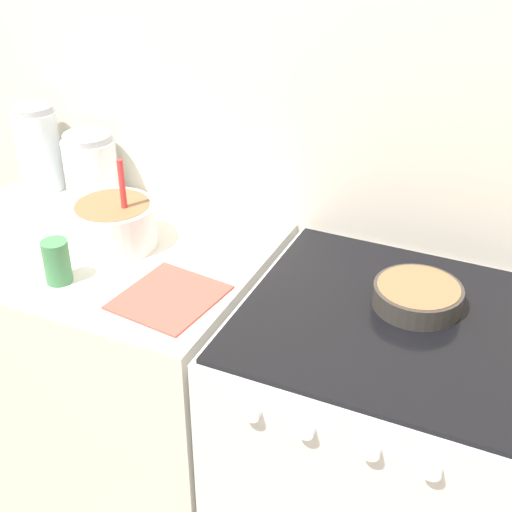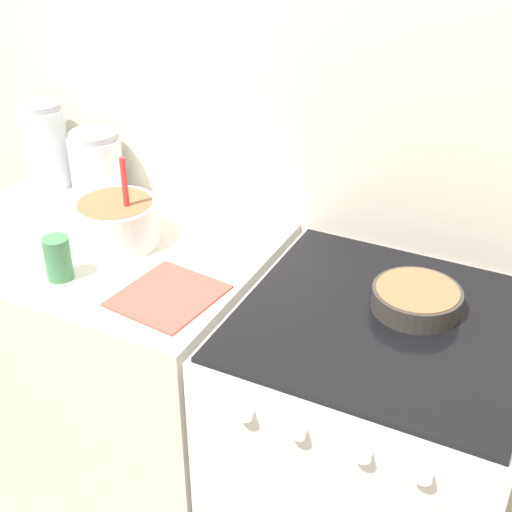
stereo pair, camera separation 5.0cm
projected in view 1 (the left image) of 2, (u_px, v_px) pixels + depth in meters
wall_back at (304, 133)px, 1.92m from camera, size 4.86×0.05×2.40m
countertop_cabinet at (112, 375)px, 2.18m from camera, size 0.93×0.67×0.93m
stove at (371, 460)px, 1.89m from camera, size 0.69×0.69×0.93m
mixing_bowl at (114, 222)px, 1.91m from camera, size 0.23×0.23×0.26m
baking_pan at (418, 295)px, 1.67m from camera, size 0.21×0.21×0.06m
storage_jar_left at (40, 153)px, 2.20m from camera, size 0.13×0.13×0.27m
storage_jar_middle at (91, 171)px, 2.14m from camera, size 0.16×0.16×0.21m
tin_can at (57, 262)px, 1.75m from camera, size 0.07×0.07×0.11m
recipe_page at (169, 297)px, 1.71m from camera, size 0.25×0.26×0.01m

